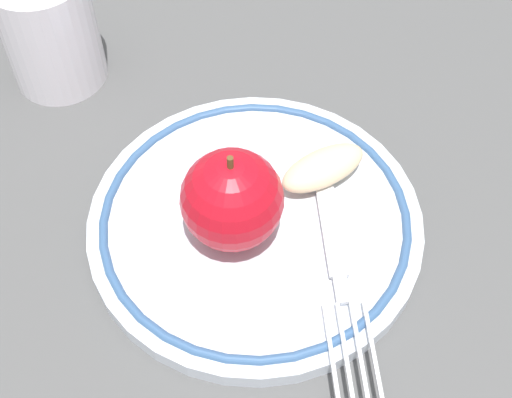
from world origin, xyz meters
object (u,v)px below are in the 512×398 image
object	(u,v)px
plate	(256,224)
apple_red_whole	(229,196)
fork	(336,257)
apple_slice_front	(324,169)
drinking_glass	(49,30)

from	to	relation	value
plate	apple_red_whole	distance (m)	0.04
fork	apple_red_whole	bearing A→B (deg)	-114.73
apple_red_whole	apple_slice_front	xyz separation A→B (m)	(0.07, -0.00, -0.02)
apple_red_whole	fork	xyz separation A→B (m)	(0.04, -0.06, -0.03)
apple_red_whole	drinking_glass	xyz separation A→B (m)	(-0.02, 0.21, -0.00)
apple_slice_front	fork	size ratio (longest dim) A/B	0.38
apple_red_whole	apple_slice_front	bearing A→B (deg)	-3.55
plate	apple_red_whole	xyz separation A→B (m)	(-0.02, 0.00, 0.04)
drinking_glass	apple_red_whole	bearing A→B (deg)	-84.13
plate	apple_slice_front	xyz separation A→B (m)	(0.06, -0.00, 0.02)
plate	drinking_glass	distance (m)	0.22
fork	drinking_glass	xyz separation A→B (m)	(-0.06, 0.26, 0.03)
apple_slice_front	drinking_glass	distance (m)	0.23
apple_slice_front	fork	xyz separation A→B (m)	(-0.03, -0.05, -0.01)
plate	fork	distance (m)	0.06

